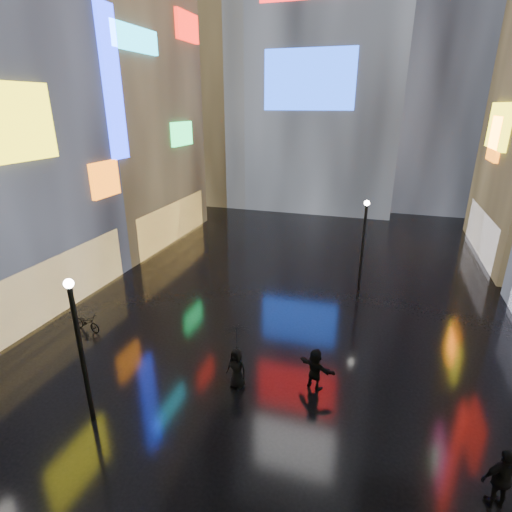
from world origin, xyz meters
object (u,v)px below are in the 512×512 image
at_px(pedestrian_3, 502,479).
at_px(bicycle, 87,322).
at_px(lamp_near, 80,345).
at_px(lamp_far, 363,240).

distance_m(pedestrian_3, bicycle, 16.80).
relative_size(pedestrian_3, bicycle, 1.16).
height_order(pedestrian_3, bicycle, pedestrian_3).
relative_size(lamp_near, lamp_far, 1.00).
bearing_deg(lamp_far, pedestrian_3, -70.68).
bearing_deg(bicycle, pedestrian_3, -94.47).
height_order(lamp_near, bicycle, lamp_near).
xyz_separation_m(lamp_near, pedestrian_3, (12.25, 0.62, -2.03)).
height_order(lamp_far, pedestrian_3, lamp_far).
distance_m(lamp_near, bicycle, 6.70).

